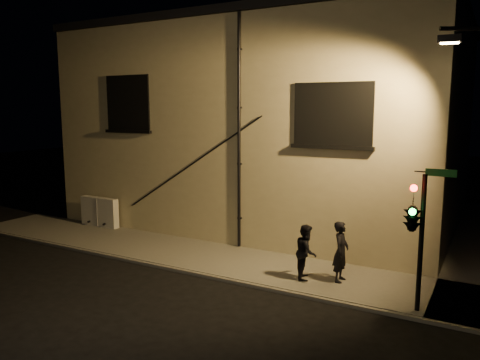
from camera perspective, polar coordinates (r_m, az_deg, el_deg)
The scene contains 7 objects.
ground at distance 14.21m, azimuth 0.51°, elevation -12.62°, with size 90.00×90.00×0.00m, color black.
sidewalk at distance 17.57m, azimuth 11.01°, elevation -8.36°, with size 21.00×16.00×0.12m.
building at distance 22.65m, azimuth 4.75°, elevation 6.74°, with size 16.20×12.23×8.80m.
utility_cabinet at distance 21.15m, azimuth -16.74°, elevation -3.73°, with size 1.91×0.32×1.26m, color silver.
pedestrian_a at distance 14.17m, azimuth 12.20°, elevation -8.52°, with size 0.66×0.43×1.80m, color black.
pedestrian_b at distance 14.23m, azimuth 8.08°, elevation -8.65°, with size 0.80×0.63×1.65m, color black.
traffic_signal at distance 12.25m, azimuth 20.36°, elevation -4.12°, with size 1.29×2.14×3.62m.
Camera 1 is at (6.32, -11.64, 5.17)m, focal length 35.00 mm.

